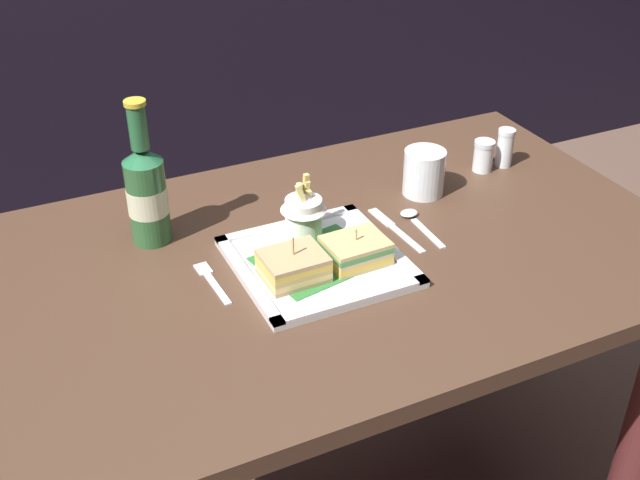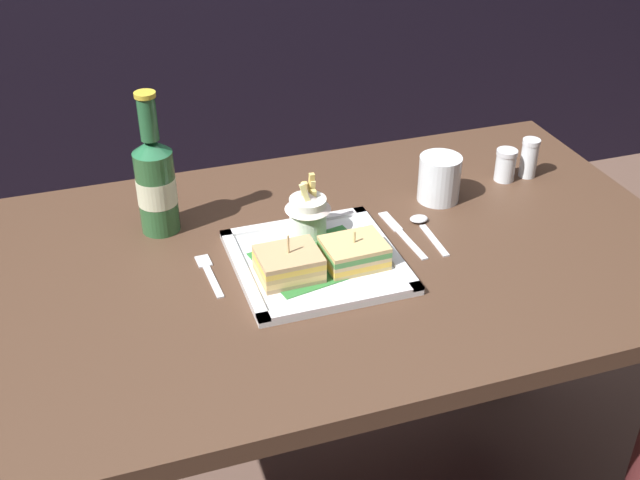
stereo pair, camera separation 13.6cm
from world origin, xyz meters
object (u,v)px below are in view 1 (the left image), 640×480
at_px(square_plate, 318,262).
at_px(fries_cup, 304,210).
at_px(sandwich_half_left, 293,266).
at_px(beer_bottle, 146,191).
at_px(fork, 211,280).
at_px(spoon, 414,219).
at_px(dining_table, 322,326).
at_px(sandwich_half_right, 356,250).
at_px(pepper_shaker, 505,150).
at_px(water_glass, 424,175).
at_px(knife, 394,228).
at_px(salt_shaker, 483,158).

distance_m(square_plate, fries_cup, 0.10).
bearing_deg(sandwich_half_left, fries_cup, 58.41).
bearing_deg(beer_bottle, square_plate, -40.99).
relative_size(fork, spoon, 0.95).
bearing_deg(fries_cup, dining_table, -79.31).
bearing_deg(sandwich_half_right, pepper_shaker, 23.90).
distance_m(dining_table, spoon, 0.27).
xyz_separation_m(dining_table, fork, (-0.20, 0.00, 0.17)).
xyz_separation_m(water_glass, knife, (-0.12, -0.10, -0.04)).
height_order(square_plate, knife, square_plate).
distance_m(fries_cup, knife, 0.18).
distance_m(sandwich_half_left, water_glass, 0.40).
distance_m(beer_bottle, spoon, 0.50).
distance_m(beer_bottle, water_glass, 0.54).
distance_m(square_plate, knife, 0.19).
bearing_deg(fries_cup, spoon, -7.41).
relative_size(fork, salt_shaker, 1.97).
xyz_separation_m(dining_table, sandwich_half_left, (-0.08, -0.06, 0.20)).
distance_m(square_plate, water_glass, 0.34).
height_order(spoon, salt_shaker, salt_shaker).
relative_size(dining_table, beer_bottle, 4.90).
bearing_deg(knife, water_glass, 38.36).
distance_m(dining_table, fork, 0.26).
xyz_separation_m(sandwich_half_left, sandwich_half_right, (0.12, 0.00, -0.00)).
bearing_deg(beer_bottle, water_glass, -6.41).
height_order(sandwich_half_left, pepper_shaker, sandwich_half_left).
distance_m(sandwich_half_left, spoon, 0.30).
relative_size(sandwich_half_left, spoon, 0.74).
distance_m(spoon, pepper_shaker, 0.32).
distance_m(spoon, salt_shaker, 0.27).
bearing_deg(water_glass, salt_shaker, 10.69).
bearing_deg(water_glass, dining_table, -157.50).
bearing_deg(sandwich_half_left, beer_bottle, 127.28).
relative_size(beer_bottle, salt_shaker, 4.00).
bearing_deg(pepper_shaker, spoon, -157.81).
relative_size(beer_bottle, knife, 1.55).
bearing_deg(salt_shaker, pepper_shaker, 0.00).
height_order(sandwich_half_right, water_glass, water_glass).
bearing_deg(water_glass, fork, -166.99).
bearing_deg(spoon, sandwich_half_left, -163.32).
height_order(sandwich_half_right, spoon, sandwich_half_right).
bearing_deg(salt_shaker, sandwich_half_right, -153.35).
distance_m(sandwich_half_right, salt_shaker, 0.46).
bearing_deg(fries_cup, beer_bottle, 154.22).
distance_m(water_glass, spoon, 0.12).
bearing_deg(fork, spoon, 3.31).
bearing_deg(water_glass, knife, -141.64).
relative_size(dining_table, knife, 7.58).
bearing_deg(knife, fries_cup, 167.93).
xyz_separation_m(square_plate, pepper_shaker, (0.52, 0.18, 0.03)).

